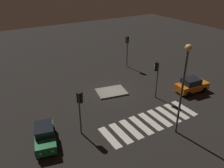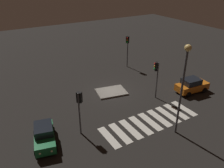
# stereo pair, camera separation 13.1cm
# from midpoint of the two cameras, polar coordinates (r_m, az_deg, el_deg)

# --- Properties ---
(ground_plane) EXTENTS (80.00, 80.00, 0.00)m
(ground_plane) POSITION_cam_midpoint_polar(r_m,az_deg,el_deg) (27.83, 0.14, -1.84)
(ground_plane) COLOR black
(traffic_island) EXTENTS (3.87, 3.19, 0.18)m
(traffic_island) POSITION_cam_midpoint_polar(r_m,az_deg,el_deg) (27.55, -0.04, -1.95)
(traffic_island) COLOR gray
(traffic_island) RESTS_ON ground
(car_green) EXTENTS (2.44, 4.04, 1.66)m
(car_green) POSITION_cam_midpoint_polar(r_m,az_deg,el_deg) (20.42, -16.27, -12.11)
(car_green) COLOR #196B38
(car_green) RESTS_ON ground
(car_orange) EXTENTS (4.14, 2.18, 1.75)m
(car_orange) POSITION_cam_midpoint_polar(r_m,az_deg,el_deg) (29.00, 19.31, -0.31)
(car_orange) COLOR orange
(car_orange) RESTS_ON ground
(traffic_light_south) EXTENTS (0.53, 0.54, 4.11)m
(traffic_light_south) POSITION_cam_midpoint_polar(r_m,az_deg,el_deg) (19.67, -7.88, -4.62)
(traffic_light_south) COLOR #47474C
(traffic_light_south) RESTS_ON ground
(traffic_light_north) EXTENTS (0.53, 0.54, 4.72)m
(traffic_light_north) POSITION_cam_midpoint_polar(r_m,az_deg,el_deg) (33.83, 3.98, 9.85)
(traffic_light_north) COLOR #47474C
(traffic_light_north) RESTS_ON ground
(traffic_light_east) EXTENTS (0.54, 0.53, 4.31)m
(traffic_light_east) POSITION_cam_midpoint_polar(r_m,az_deg,el_deg) (25.60, 11.13, 3.12)
(traffic_light_east) COLOR #47474C
(traffic_light_east) RESTS_ON ground
(street_lamp) EXTENTS (0.56, 0.56, 8.20)m
(street_lamp) POSITION_cam_midpoint_polar(r_m,az_deg,el_deg) (19.29, 17.55, 1.77)
(street_lamp) COLOR #47474C
(street_lamp) RESTS_ON ground
(crosswalk_near) EXTENTS (9.90, 3.20, 0.02)m
(crosswalk_near) POSITION_cam_midpoint_polar(r_m,az_deg,el_deg) (22.87, 9.59, -9.17)
(crosswalk_near) COLOR silver
(crosswalk_near) RESTS_ON ground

